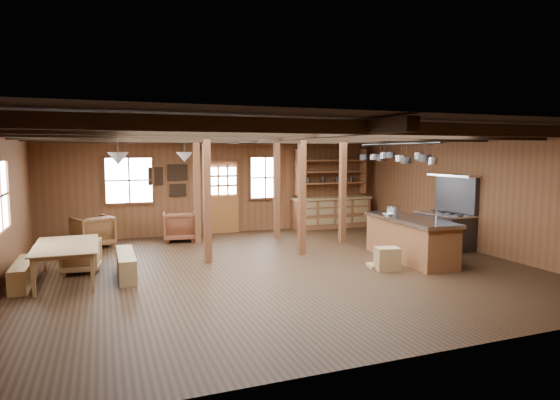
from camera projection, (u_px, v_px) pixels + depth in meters
name	position (u px, v px, depth m)	size (l,w,h in m)	color
room	(276.00, 200.00, 9.45)	(10.04, 9.04, 2.84)	black
ceiling_joists	(273.00, 136.00, 9.48)	(9.80, 8.82, 0.18)	black
timber_posts	(267.00, 191.00, 11.56)	(3.95, 2.35, 2.80)	#4D2C16
back_door	(223.00, 203.00, 13.64)	(1.02, 0.08, 2.15)	brown
window_back_left	(129.00, 180.00, 12.65)	(1.32, 0.06, 1.32)	white
window_back_right	(265.00, 178.00, 14.03)	(1.02, 0.06, 1.32)	white
notice_boards	(170.00, 178.00, 13.03)	(1.08, 0.03, 0.90)	silver
back_counter	(331.00, 209.00, 14.64)	(2.55, 0.60, 2.45)	brown
pendant_lamps	(155.00, 158.00, 9.49)	(1.86, 2.36, 0.66)	#303032
pot_rack	(395.00, 157.00, 10.75)	(0.41, 3.00, 0.46)	#303032
kitchen_island	(410.00, 238.00, 10.23)	(0.99, 2.54, 1.20)	brown
step_stool	(387.00, 259.00, 9.38)	(0.52, 0.37, 0.46)	brown
commercial_range	(446.00, 224.00, 11.56)	(0.78, 1.47, 1.82)	#303032
dining_table	(69.00, 263.00, 8.57)	(1.94, 1.08, 0.68)	brown
bench_wall	(23.00, 273.00, 8.32)	(0.29, 1.53, 0.42)	brown
bench_aisle	(126.00, 264.00, 8.93)	(0.31, 1.64, 0.45)	brown
armchair_a	(93.00, 232.00, 11.62)	(0.84, 0.87, 0.79)	brown
armchair_b	(179.00, 226.00, 12.48)	(0.84, 0.86, 0.79)	brown
armchair_c	(81.00, 256.00, 9.20)	(0.70, 0.72, 0.66)	#977144
counter_pot	(394.00, 210.00, 10.86)	(0.31, 0.31, 0.18)	silver
bowl	(388.00, 214.00, 10.50)	(0.24, 0.24, 0.06)	silver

